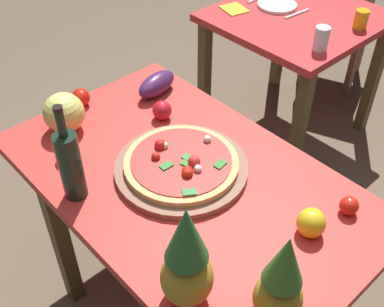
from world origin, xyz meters
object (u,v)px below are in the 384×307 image
(display_table, at_px, (186,196))
(tomato_by_bottle, at_px, (162,110))
(tomato_at_corner, at_px, (66,151))
(pineapple_left, at_px, (281,284))
(tomato_near_board, at_px, (349,206))
(napkin_folded, at_px, (234,9))
(tomato_beside_pepper, at_px, (81,98))
(wine_bottle, at_px, (70,164))
(bell_pepper, at_px, (311,223))
(dinner_plate, at_px, (277,5))
(eggplant, at_px, (157,84))
(dining_chair, at_px, (339,19))
(drinking_glass_juice, at_px, (361,19))
(pizza_board, at_px, (181,168))
(pineapple_right, at_px, (187,262))
(drinking_glass_water, at_px, (321,39))
(knife_utensil, at_px, (297,14))
(melon, at_px, (64,113))
(pizza, at_px, (181,162))
(background_table, at_px, (295,35))

(display_table, bearing_deg, tomato_by_bottle, 153.37)
(tomato_at_corner, bearing_deg, pineapple_left, 4.67)
(tomato_near_board, bearing_deg, napkin_folded, 147.42)
(tomato_beside_pepper, distance_m, napkin_folded, 1.13)
(wine_bottle, bearing_deg, tomato_near_board, 42.21)
(wine_bottle, height_order, tomato_beside_pepper, wine_bottle)
(bell_pepper, height_order, dinner_plate, bell_pepper)
(eggplant, bearing_deg, dining_chair, 96.42)
(tomato_near_board, bearing_deg, tomato_beside_pepper, -164.23)
(napkin_folded, bearing_deg, display_table, -53.37)
(drinking_glass_juice, bearing_deg, pizza_board, -82.37)
(pineapple_left, height_order, pineapple_right, pineapple_right)
(tomato_beside_pepper, xyz_separation_m, dinner_plate, (-0.07, 1.32, -0.03))
(tomato_by_bottle, bearing_deg, wine_bottle, -74.97)
(wine_bottle, height_order, bell_pepper, wine_bottle)
(tomato_by_bottle, xyz_separation_m, drinking_glass_water, (0.09, 0.91, 0.02))
(tomato_at_corner, bearing_deg, tomato_beside_pepper, 138.62)
(pineapple_left, height_order, drinking_glass_water, pineapple_left)
(drinking_glass_juice, xyz_separation_m, drinking_glass_water, (-0.00, -0.34, 0.01))
(bell_pepper, distance_m, tomato_at_corner, 0.87)
(drinking_glass_juice, bearing_deg, knife_utensil, -160.27)
(dining_chair, bearing_deg, tomato_by_bottle, 79.02)
(dining_chair, bearing_deg, melon, 72.30)
(pineapple_right, relative_size, tomato_beside_pepper, 4.68)
(tomato_by_bottle, bearing_deg, tomato_near_board, 8.48)
(pineapple_left, bearing_deg, napkin_folded, 136.94)
(display_table, distance_m, tomato_beside_pepper, 0.61)
(drinking_glass_water, xyz_separation_m, dinner_plate, (-0.45, 0.23, -0.05))
(pineapple_left, bearing_deg, tomato_by_bottle, 158.75)
(tomato_beside_pepper, bearing_deg, pizza, 4.01)
(bell_pepper, height_order, tomato_near_board, bell_pepper)
(display_table, bearing_deg, dinner_plate, 117.54)
(melon, xyz_separation_m, tomato_near_board, (0.97, 0.43, -0.05))
(tomato_at_corner, height_order, tomato_near_board, tomato_at_corner)
(pizza, relative_size, knife_utensil, 2.19)
(tomato_at_corner, bearing_deg, background_table, 96.58)
(wine_bottle, relative_size, tomato_by_bottle, 4.60)
(background_table, distance_m, drinking_glass_water, 0.43)
(wine_bottle, bearing_deg, napkin_folded, 113.99)
(tomato_by_bottle, distance_m, dinner_plate, 1.19)
(background_table, bearing_deg, bell_pepper, -50.76)
(pineapple_right, bearing_deg, background_table, 118.72)
(bell_pepper, height_order, drinking_glass_water, drinking_glass_water)
(pizza, height_order, pineapple_right, pineapple_right)
(display_table, distance_m, eggplant, 0.54)
(pizza_board, xyz_separation_m, pineapple_left, (0.57, -0.19, 0.13))
(tomato_near_board, bearing_deg, pizza, -152.29)
(drinking_glass_water, bearing_deg, napkin_folded, 177.71)
(dining_chair, xyz_separation_m, melon, (0.15, -2.11, 0.36))
(display_table, distance_m, dining_chair, 2.07)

